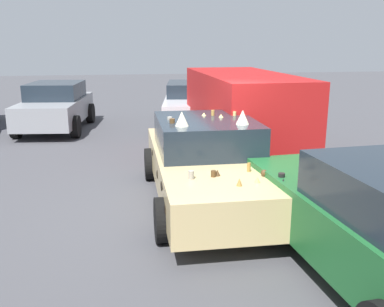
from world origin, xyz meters
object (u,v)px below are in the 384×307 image
(art_car_decorated, at_px, (208,162))
(parked_sedan_behind_right, at_px, (191,103))
(parked_van_far_left, at_px, (242,110))
(parked_sedan_near_left, at_px, (56,106))

(art_car_decorated, distance_m, parked_sedan_behind_right, 7.21)
(art_car_decorated, xyz_separation_m, parked_van_far_left, (2.97, -1.45, 0.42))
(parked_van_far_left, relative_size, parked_sedan_near_left, 1.20)
(parked_sedan_near_left, bearing_deg, parked_van_far_left, 57.41)
(art_car_decorated, relative_size, parked_sedan_behind_right, 0.98)
(parked_van_far_left, bearing_deg, parked_sedan_near_left, 49.87)
(art_car_decorated, relative_size, parked_van_far_left, 0.95)
(parked_sedan_behind_right, bearing_deg, parked_sedan_near_left, -79.52)
(parked_van_far_left, relative_size, parked_sedan_behind_right, 1.03)
(art_car_decorated, distance_m, parked_van_far_left, 3.33)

